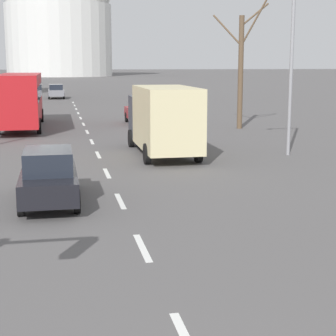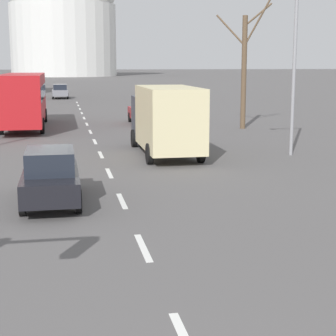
# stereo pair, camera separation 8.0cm
# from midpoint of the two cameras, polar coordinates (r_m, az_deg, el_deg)

# --- Properties ---
(lane_stripe_1) EXTENTS (0.16, 2.00, 0.01)m
(lane_stripe_1) POSITION_cam_midpoint_polar(r_m,az_deg,el_deg) (12.97, -2.80, -8.07)
(lane_stripe_1) COLOR silver
(lane_stripe_1) RESTS_ON ground_plane
(lane_stripe_2) EXTENTS (0.16, 2.00, 0.01)m
(lane_stripe_2) POSITION_cam_midpoint_polar(r_m,az_deg,el_deg) (17.26, -5.01, -3.35)
(lane_stripe_2) COLOR silver
(lane_stripe_2) RESTS_ON ground_plane
(lane_stripe_3) EXTENTS (0.16, 2.00, 0.01)m
(lane_stripe_3) POSITION_cam_midpoint_polar(r_m,az_deg,el_deg) (21.63, -6.33, -0.53)
(lane_stripe_3) COLOR silver
(lane_stripe_3) RESTS_ON ground_plane
(lane_stripe_4) EXTENTS (0.16, 2.00, 0.01)m
(lane_stripe_4) POSITION_cam_midpoint_polar(r_m,az_deg,el_deg) (26.05, -7.20, 1.34)
(lane_stripe_4) COLOR silver
(lane_stripe_4) RESTS_ON ground_plane
(lane_stripe_5) EXTENTS (0.16, 2.00, 0.01)m
(lane_stripe_5) POSITION_cam_midpoint_polar(r_m,az_deg,el_deg) (30.49, -7.82, 2.67)
(lane_stripe_5) COLOR silver
(lane_stripe_5) RESTS_ON ground_plane
(lane_stripe_6) EXTENTS (0.16, 2.00, 0.01)m
(lane_stripe_6) POSITION_cam_midpoint_polar(r_m,az_deg,el_deg) (34.95, -8.28, 3.66)
(lane_stripe_6) COLOR silver
(lane_stripe_6) RESTS_ON ground_plane
(lane_stripe_7) EXTENTS (0.16, 2.00, 0.01)m
(lane_stripe_7) POSITION_cam_midpoint_polar(r_m,az_deg,el_deg) (39.42, -8.64, 4.42)
(lane_stripe_7) COLOR silver
(lane_stripe_7) RESTS_ON ground_plane
(lane_stripe_8) EXTENTS (0.16, 2.00, 0.01)m
(lane_stripe_8) POSITION_cam_midpoint_polar(r_m,az_deg,el_deg) (43.89, -8.92, 5.03)
(lane_stripe_8) COLOR silver
(lane_stripe_8) RESTS_ON ground_plane
(lane_stripe_9) EXTENTS (0.16, 2.00, 0.01)m
(lane_stripe_9) POSITION_cam_midpoint_polar(r_m,az_deg,el_deg) (48.37, -9.16, 5.53)
(lane_stripe_9) COLOR silver
(lane_stripe_9) RESTS_ON ground_plane
(lane_stripe_10) EXTENTS (0.16, 2.00, 0.01)m
(lane_stripe_10) POSITION_cam_midpoint_polar(r_m,az_deg,el_deg) (52.85, -9.35, 5.94)
(lane_stripe_10) COLOR silver
(lane_stripe_10) RESTS_ON ground_plane
(lane_stripe_11) EXTENTS (0.16, 2.00, 0.01)m
(lane_stripe_11) POSITION_cam_midpoint_polar(r_m,az_deg,el_deg) (57.34, -9.51, 6.29)
(lane_stripe_11) COLOR silver
(lane_stripe_11) RESTS_ON ground_plane
(lane_stripe_12) EXTENTS (0.16, 2.00, 0.01)m
(lane_stripe_12) POSITION_cam_midpoint_polar(r_m,az_deg,el_deg) (61.82, -9.65, 6.58)
(lane_stripe_12) COLOR silver
(lane_stripe_12) RESTS_ON ground_plane
(street_lamp_right) EXTENTS (2.15, 0.36, 8.10)m
(street_lamp_right) POSITION_cam_midpoint_polar(r_m,az_deg,el_deg) (25.94, 11.61, 12.22)
(street_lamp_right) COLOR gray
(street_lamp_right) RESTS_ON ground_plane
(sedan_near_left) EXTENTS (1.92, 4.28, 1.70)m
(sedan_near_left) POSITION_cam_midpoint_polar(r_m,az_deg,el_deg) (69.04, -11.32, 7.65)
(sedan_near_left) COLOR slate
(sedan_near_left) RESTS_ON ground_plane
(sedan_near_right) EXTENTS (1.90, 4.50, 1.74)m
(sedan_near_right) POSITION_cam_midpoint_polar(r_m,az_deg,el_deg) (39.19, -2.80, 5.78)
(sedan_near_right) COLOR maroon
(sedan_near_right) RESTS_ON ground_plane
(sedan_mid_centre) EXTENTS (1.71, 4.41, 1.66)m
(sedan_mid_centre) POSITION_cam_midpoint_polar(r_m,az_deg,el_deg) (17.13, -12.14, -0.81)
(sedan_mid_centre) COLOR black
(sedan_mid_centre) RESTS_ON ground_plane
(city_bus) EXTENTS (2.66, 10.80, 3.48)m
(city_bus) POSITION_cam_midpoint_polar(r_m,az_deg,el_deg) (37.63, -14.85, 7.03)
(city_bus) COLOR red
(city_bus) RESTS_ON ground_plane
(delivery_truck) EXTENTS (2.44, 7.20, 3.14)m
(delivery_truck) POSITION_cam_midpoint_polar(r_m,az_deg,el_deg) (25.60, -0.61, 5.09)
(delivery_truck) COLOR #333842
(delivery_truck) RESTS_ON ground_plane
(bare_tree_right_near) EXTENTS (3.39, 2.10, 8.05)m
(bare_tree_right_near) POSITION_cam_midpoint_polar(r_m,az_deg,el_deg) (36.51, 7.38, 10.16)
(bare_tree_right_near) COLOR brown
(bare_tree_right_near) RESTS_ON ground_plane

